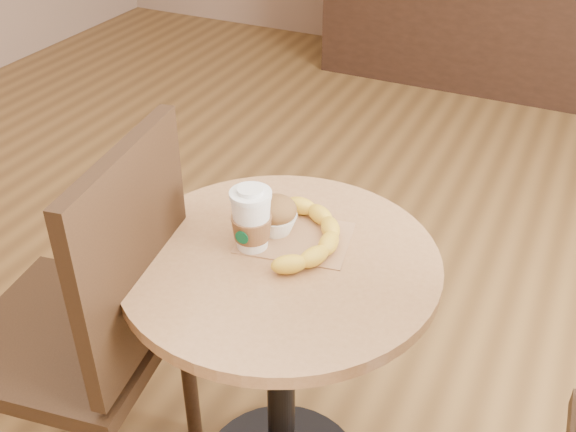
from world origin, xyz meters
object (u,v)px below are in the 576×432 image
object	(u,v)px
banana	(305,236)
coffee_cup	(251,221)
muffin	(276,215)
chair_left	(94,324)
cafe_table	(281,332)

from	to	relation	value
banana	coffee_cup	bearing A→B (deg)	-163.65
muffin	banana	world-z (taller)	muffin
banana	chair_left	bearing A→B (deg)	-161.07
cafe_table	muffin	xyz separation A→B (m)	(-0.05, 0.08, 0.27)
coffee_cup	muffin	size ratio (longest dim) A/B	1.54
cafe_table	chair_left	bearing A→B (deg)	-152.62
chair_left	muffin	world-z (taller)	chair_left
muffin	coffee_cup	bearing A→B (deg)	-105.99
chair_left	coffee_cup	world-z (taller)	chair_left
chair_left	muffin	xyz separation A→B (m)	(0.33, 0.27, 0.23)
chair_left	muffin	distance (m)	0.48
chair_left	coffee_cup	distance (m)	0.44
cafe_table	muffin	distance (m)	0.28
muffin	banana	distance (m)	0.08
chair_left	muffin	size ratio (longest dim) A/B	10.59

